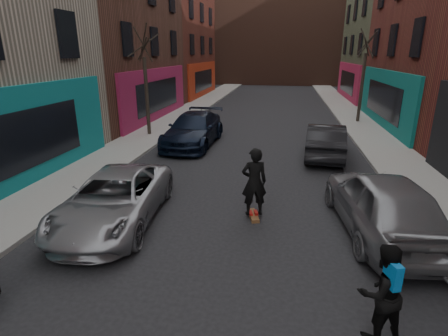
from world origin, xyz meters
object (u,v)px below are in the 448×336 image
at_px(parked_left_end, 194,129).
at_px(parked_right_end, 325,141).
at_px(skateboarder, 254,182).
at_px(parked_left_far, 115,199).
at_px(tree_left_far, 145,75).
at_px(skateboard, 253,215).
at_px(tree_right_far, 364,69).
at_px(parked_right_far, 382,203).
at_px(pedestrian, 382,292).

bearing_deg(parked_left_end, parked_right_end, -8.15).
bearing_deg(skateboarder, parked_left_far, -1.81).
height_order(tree_left_far, skateboard, tree_left_far).
height_order(parked_left_far, parked_right_end, parked_right_end).
relative_size(tree_right_far, skateboarder, 3.44).
height_order(parked_left_far, parked_left_end, parked_left_end).
bearing_deg(tree_left_far, parked_left_end, -26.74).
relative_size(parked_right_end, skateboard, 5.75).
xyz_separation_m(parked_right_far, parked_right_end, (-0.71, 7.01, -0.09)).
distance_m(parked_left_end, skateboard, 8.68).
height_order(tree_right_far, parked_right_far, tree_right_far).
relative_size(tree_left_far, parked_left_far, 1.30).
bearing_deg(tree_right_far, parked_left_end, -141.37).
xyz_separation_m(parked_left_end, skateboarder, (3.77, -7.79, 0.28)).
relative_size(parked_left_end, skateboarder, 2.80).
bearing_deg(pedestrian, parked_right_far, -123.56).
xyz_separation_m(parked_left_end, parked_right_far, (7.11, -8.11, 0.05)).
distance_m(parked_left_end, pedestrian, 13.39).
bearing_deg(tree_left_far, tree_right_far, 25.82).
height_order(tree_right_far, skateboarder, tree_right_far).
bearing_deg(parked_right_end, parked_left_far, 55.37).
relative_size(tree_right_far, parked_left_far, 1.36).
bearing_deg(parked_left_far, tree_left_far, 101.35).
distance_m(parked_left_end, parked_right_end, 6.49).
relative_size(parked_right_far, skateboarder, 2.52).
bearing_deg(skateboarder, parked_left_end, -79.70).
bearing_deg(skateboard, parked_right_end, 53.00).
bearing_deg(skateboard, tree_right_far, 54.26).
distance_m(parked_right_end, skateboarder, 7.19).
height_order(parked_right_end, pedestrian, pedestrian).
xyz_separation_m(skateboard, pedestrian, (2.43, -4.08, 0.81)).
bearing_deg(skateboarder, pedestrian, 105.26).
distance_m(tree_right_far, parked_left_far, 18.96).
bearing_deg(parked_right_end, pedestrian, 94.39).
bearing_deg(parked_left_far, skateboard, 8.72).
height_order(parked_right_end, skateboard, parked_right_end).
xyz_separation_m(tree_left_far, parked_left_end, (3.00, -1.51, -2.58)).
height_order(tree_right_far, parked_right_end, tree_right_far).
height_order(skateboarder, pedestrian, skateboarder).
relative_size(skateboard, pedestrian, 0.47).
height_order(parked_left_far, parked_right_far, parked_right_far).
xyz_separation_m(tree_right_far, parked_right_far, (-2.29, -15.62, -2.68)).
relative_size(parked_left_far, skateboard, 6.26).
bearing_deg(parked_left_far, parked_left_end, 84.99).
bearing_deg(skateboard, parked_left_end, 100.30).
height_order(parked_left_far, skateboard, parked_left_far).
height_order(parked_left_far, skateboarder, skateboarder).
bearing_deg(tree_right_far, pedestrian, -99.38).
distance_m(parked_right_far, skateboard, 3.45).
bearing_deg(tree_right_far, skateboard, -110.20).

